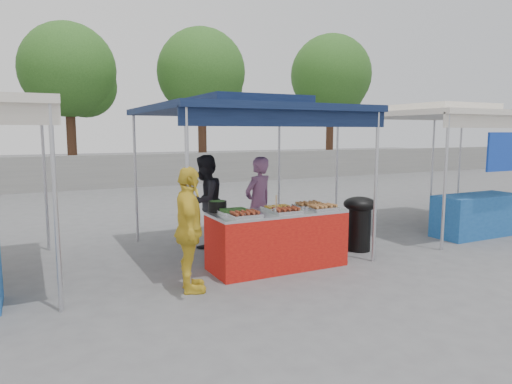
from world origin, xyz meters
name	(u,v)px	position (x,y,z in m)	size (l,w,h in m)	color
ground_plane	(274,265)	(0.00, 0.00, 0.00)	(80.00, 80.00, 0.00)	#5C5C5F
back_wall	(128,171)	(0.00, 11.00, 0.60)	(40.00, 0.25, 1.20)	gray
main_canopy	(246,109)	(0.00, 0.97, 2.37)	(3.20, 3.20, 2.57)	silver
neighbor_stall_right	(455,152)	(4.50, 0.57, 1.60)	(3.20, 3.20, 2.57)	silver
tree_1	(72,74)	(-1.50, 13.35, 4.20)	(3.62, 3.58, 6.14)	#422719
tree_2	(204,77)	(3.66, 12.75, 4.33)	(3.71, 3.69, 6.34)	#422719
tree_3	(333,79)	(10.36, 12.84, 4.59)	(3.90, 3.90, 6.70)	#422719
vendor_table	(277,239)	(0.00, -0.10, 0.43)	(2.00, 0.80, 0.85)	red
food_tray_fl	(245,215)	(-0.64, -0.34, 0.88)	(0.42, 0.30, 0.07)	silver
food_tray_fm	(286,211)	(0.02, -0.33, 0.88)	(0.42, 0.30, 0.07)	silver
food_tray_fr	(323,208)	(0.64, -0.34, 0.88)	(0.42, 0.30, 0.07)	silver
food_tray_bl	(234,212)	(-0.67, -0.04, 0.88)	(0.42, 0.30, 0.07)	silver
food_tray_bm	(277,208)	(0.05, -0.01, 0.88)	(0.42, 0.30, 0.07)	silver
food_tray_br	(308,205)	(0.59, -0.03, 0.88)	(0.42, 0.30, 0.07)	silver
cooking_pot	(217,206)	(-0.81, 0.24, 0.93)	(0.27, 0.27, 0.16)	black
skewer_cup	(276,211)	(-0.16, -0.33, 0.89)	(0.07, 0.07, 0.09)	silver
wok_burner	(359,219)	(1.72, 0.12, 0.55)	(0.55, 0.55, 0.93)	black
crate_left	(240,250)	(-0.31, 0.56, 0.15)	(0.49, 0.34, 0.29)	#143AA7
crate_right	(275,246)	(0.30, 0.49, 0.15)	(0.50, 0.35, 0.30)	#143AA7
crate_stacked	(275,228)	(0.30, 0.49, 0.45)	(0.50, 0.35, 0.30)	#143AA7
vendor_woman	(258,204)	(0.20, 0.91, 0.80)	(0.58, 0.38, 1.60)	#8D5983
helper_man	(205,201)	(-0.52, 1.54, 0.81)	(0.78, 0.61, 1.61)	black
customer_person	(189,230)	(-1.49, -0.51, 0.79)	(0.93, 0.39, 1.58)	yellow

